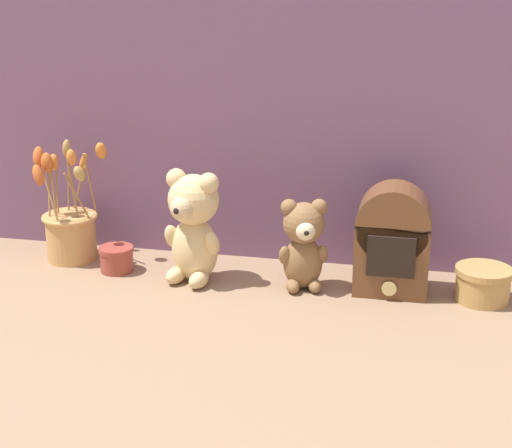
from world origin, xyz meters
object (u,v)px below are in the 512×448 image
object	(u,v)px
teddy_bear_large	(193,225)
decorative_tin_tall	(117,259)
vintage_radio	(393,239)
teddy_bear_medium	(303,243)
flower_vase	(70,226)
decorative_tin_short	(483,284)

from	to	relation	value
teddy_bear_large	decorative_tin_tall	distance (m)	0.21
vintage_radio	teddy_bear_large	bearing A→B (deg)	-175.29
teddy_bear_medium	flower_vase	size ratio (longest dim) A/B	0.69
teddy_bear_medium	vintage_radio	bearing A→B (deg)	7.26
vintage_radio	flower_vase	bearing A→B (deg)	177.40
teddy_bear_medium	decorative_tin_short	size ratio (longest dim) A/B	1.70
vintage_radio	decorative_tin_tall	world-z (taller)	vintage_radio
decorative_tin_short	teddy_bear_medium	bearing A→B (deg)	-177.89
decorative_tin_tall	teddy_bear_medium	bearing A→B (deg)	-1.11
teddy_bear_medium	flower_vase	distance (m)	0.56
flower_vase	teddy_bear_large	bearing A→B (deg)	-12.15
decorative_tin_short	vintage_radio	bearing A→B (deg)	177.02
teddy_bear_large	flower_vase	size ratio (longest dim) A/B	0.87
teddy_bear_medium	decorative_tin_short	bearing A→B (deg)	2.11
teddy_bear_large	teddy_bear_medium	bearing A→B (deg)	2.72
flower_vase	decorative_tin_tall	xyz separation A→B (m)	(0.13, -0.05, -0.05)
vintage_radio	decorative_tin_short	distance (m)	0.20
teddy_bear_large	vintage_radio	world-z (taller)	teddy_bear_large
teddy_bear_large	teddy_bear_medium	size ratio (longest dim) A/B	1.26
flower_vase	vintage_radio	world-z (taller)	flower_vase
flower_vase	decorative_tin_short	distance (m)	0.92
teddy_bear_large	decorative_tin_short	xyz separation A→B (m)	(0.61, 0.02, -0.09)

